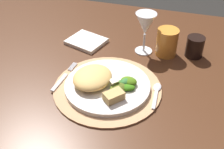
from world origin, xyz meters
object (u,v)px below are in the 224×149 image
(dining_table, at_px, (96,98))
(dinner_plate, at_px, (107,86))
(fork, at_px, (63,78))
(amber_tumbler, at_px, (167,42))
(napkin, at_px, (86,41))
(dark_tumbler, at_px, (195,47))
(wine_glass, at_px, (145,25))
(spoon, at_px, (157,91))

(dining_table, height_order, dinner_plate, dinner_plate)
(dinner_plate, xyz_separation_m, fork, (-0.15, 0.00, -0.00))
(dinner_plate, bearing_deg, amber_tumbler, 59.79)
(napkin, relative_size, dark_tumbler, 1.75)
(dining_table, distance_m, dinner_plate, 0.19)
(amber_tumbler, bearing_deg, napkin, -178.21)
(napkin, bearing_deg, dark_tumbler, 3.81)
(napkin, height_order, amber_tumbler, amber_tumbler)
(dining_table, relative_size, fork, 9.04)
(dining_table, relative_size, wine_glass, 9.43)
(dining_table, distance_m, wine_glass, 0.32)
(napkin, bearing_deg, wine_glass, 0.96)
(dinner_plate, distance_m, dark_tumbler, 0.36)
(amber_tumbler, bearing_deg, fork, -140.23)
(dinner_plate, bearing_deg, spoon, 8.50)
(napkin, relative_size, wine_glass, 0.87)
(dining_table, relative_size, dark_tumbler, 18.96)
(dark_tumbler, bearing_deg, wine_glass, -172.65)
(spoon, relative_size, wine_glass, 0.79)
(fork, bearing_deg, spoon, 3.68)
(wine_glass, bearing_deg, amber_tumbler, 4.10)
(spoon, height_order, napkin, napkin)
(fork, xyz_separation_m, spoon, (0.30, 0.02, -0.00))
(dining_table, bearing_deg, spoon, -16.10)
(amber_tumbler, bearing_deg, spoon, -88.81)
(wine_glass, bearing_deg, spoon, -68.86)
(fork, bearing_deg, dark_tumbler, 33.79)
(dining_table, xyz_separation_m, amber_tumbler, (0.22, 0.16, 0.18))
(dinner_plate, relative_size, spoon, 2.20)
(fork, height_order, wine_glass, wine_glass)
(fork, relative_size, spoon, 1.32)
(wine_glass, xyz_separation_m, dark_tumbler, (0.18, 0.02, -0.07))
(dinner_plate, bearing_deg, wine_glass, 75.18)
(fork, bearing_deg, dining_table, 47.69)
(napkin, xyz_separation_m, wine_glass, (0.23, 0.00, 0.10))
(spoon, bearing_deg, napkin, 144.91)
(fork, relative_size, dark_tumbler, 2.10)
(amber_tumbler, relative_size, dark_tumbler, 1.30)
(fork, height_order, amber_tumbler, amber_tumbler)
(dining_table, bearing_deg, fork, -132.31)
(dinner_plate, height_order, dark_tumbler, dark_tumbler)
(dinner_plate, relative_size, wine_glass, 1.74)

